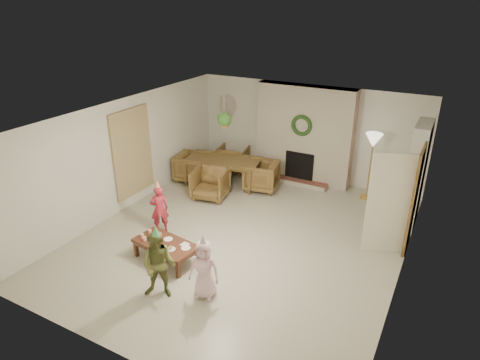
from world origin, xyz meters
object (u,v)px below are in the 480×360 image
Objects in this scene: dining_table at (222,172)px; dining_chair_left at (192,167)px; dining_chair_far at (233,160)px; dining_chair_right at (261,176)px; child_red at (159,209)px; child_plaid at (159,265)px; dining_chair_near at (210,184)px; coffee_table_top at (166,244)px; child_pink at (204,269)px.

dining_chair_left is (-0.82, -0.15, 0.03)m from dining_table.
dining_table is 2.34× the size of dining_chair_far.
dining_chair_left is (-0.67, -0.97, 0.00)m from dining_chair_far.
dining_chair_right is 0.79× the size of child_red.
child_plaid is (1.28, -1.63, 0.07)m from child_red.
dining_chair_near is 3.67m from child_plaid.
dining_chair_far is 3.48m from child_red.
dining_chair_near is 0.67× the size of coffee_table_top.
dining_table is 1.85× the size of child_red.
dining_chair_left is 1.87m from dining_chair_right.
dining_chair_left is 4.72m from child_pink.
dining_table is at bearing 112.21° from coffee_table_top.
coffee_table_top is at bearing 101.49° from child_plaid.
child_red reaches higher than dining_chair_left.
dining_chair_near is at bearing -90.00° from dining_table.
dining_chair_left is (-0.97, 0.67, 0.00)m from dining_chair_near.
dining_table is 0.83m from dining_chair_far.
dining_chair_far is 5.23m from child_pink.
dining_chair_left reaches higher than coffee_table_top.
child_pink is (1.99, -3.95, 0.18)m from dining_table.
child_red is 2.31m from child_pink.
coffee_table_top is 1.19× the size of child_red.
dining_chair_right is at bearing 0.00° from dining_table.
dining_chair_right is at bearing 38.66° from dining_chair_near.
child_plaid is (1.36, -4.28, 0.25)m from dining_table.
child_plaid reaches higher than dining_chair_left.
child_red is at bearing 107.28° from child_plaid.
child_pink is at bearing -153.98° from dining_chair_left.
child_pink reaches higher than dining_chair_far.
child_plaid is (2.18, -4.13, 0.22)m from dining_chair_left.
dining_table is 2.66m from child_red.
dining_chair_right is at bearing -90.00° from dining_chair_left.
dining_chair_right is (1.02, 0.19, 0.03)m from dining_table.
child_red reaches higher than coffee_table_top.
dining_chair_far is 0.67× the size of coffee_table_top.
child_pink is at bearing 101.82° from child_red.
coffee_table_top is (0.82, -3.44, 0.01)m from dining_table.
dining_chair_right is (1.17, -0.63, 0.00)m from dining_chair_far.
dining_chair_near is 0.69× the size of child_plaid.
dining_chair_left is 3.68m from coffee_table_top.
dining_chair_near is (0.15, -0.82, 0.03)m from dining_table.
dining_chair_left is at bearing -114.46° from child_red.
dining_chair_near and dining_chair_right have the same top height.
coffee_table_top is at bearing -86.11° from dining_chair_near.
child_plaid is (1.51, -5.10, 0.22)m from dining_chair_far.
child_plaid is at bearing 95.99° from dining_chair_far.
dining_chair_far is (-0.15, 0.82, 0.03)m from dining_table.
dining_chair_near is 1.84m from child_red.
dining_chair_near is 3.63m from child_pink.
dining_chair_left is 2.66m from child_red.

